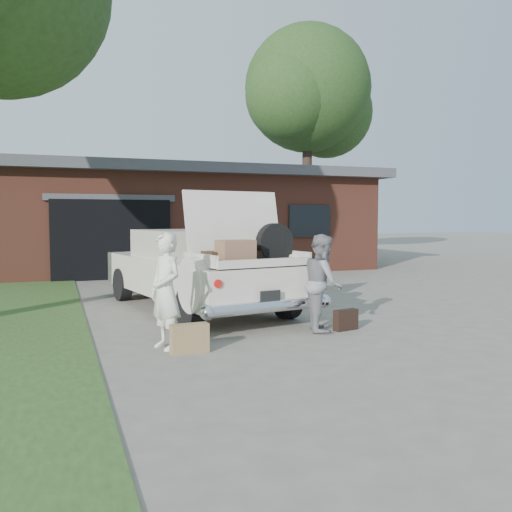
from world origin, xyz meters
name	(u,v)px	position (x,y,z in m)	size (l,w,h in m)	color
ground	(270,333)	(0.00, 0.00, 0.00)	(90.00, 90.00, 0.00)	gray
house	(175,219)	(0.98, 11.47, 1.67)	(12.80, 7.80, 3.30)	brown
tree_right	(309,96)	(7.93, 15.18, 7.18)	(6.51, 5.66, 10.33)	#38281E
sedan	(197,268)	(-0.48, 2.45, 0.76)	(2.90, 5.44, 2.13)	silver
woman_left	(166,291)	(-1.62, -0.42, 0.76)	(0.55, 0.36, 1.51)	white
woman_right	(323,282)	(0.81, -0.09, 0.73)	(0.71, 0.55, 1.46)	gray
suitcase_left	(190,339)	(-1.39, -0.75, 0.19)	(0.48, 0.15, 0.37)	#9F7F51
suitcase_right	(346,320)	(1.15, -0.20, 0.16)	(0.41, 0.13, 0.31)	black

